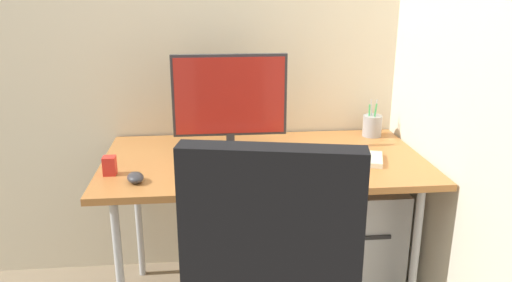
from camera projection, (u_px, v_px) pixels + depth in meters
The scene contains 8 objects.
desk at pixel (264, 168), 2.19m from camera, with size 1.37×0.75×0.72m.
filing_cabinet at pixel (353, 235), 2.41m from camera, with size 0.36×0.48×0.57m.
monitor at pixel (230, 98), 2.20m from camera, with size 0.50×0.11×0.43m.
keyboard at pixel (242, 176), 1.94m from camera, with size 0.40×0.15×0.02m.
mouse at pixel (135, 178), 1.90m from camera, with size 0.06×0.09×0.04m, color #333338.
pen_holder at pixel (372, 125), 2.47m from camera, with size 0.09×0.09×0.19m.
notebook at pixel (361, 158), 2.13m from camera, with size 0.18×0.17×0.02m, color beige.
desk_clamp_accessory at pixel (110, 166), 1.97m from camera, with size 0.05×0.05×0.07m, color red.
Camera 1 is at (-0.23, -2.04, 1.44)m, focal length 35.36 mm.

